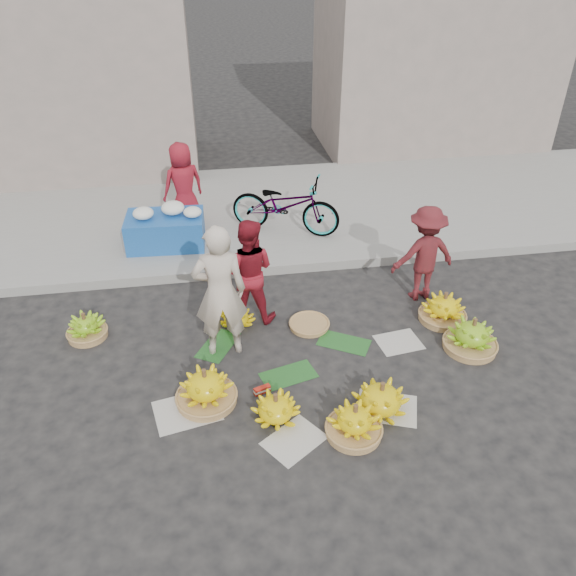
{
  "coord_description": "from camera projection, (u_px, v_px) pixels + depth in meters",
  "views": [
    {
      "loc": [
        -0.89,
        -5.17,
        4.53
      ],
      "look_at": [
        0.02,
        0.63,
        0.7
      ],
      "focal_mm": 35.0,
      "sensor_mm": 36.0,
      "label": 1
    }
  ],
  "objects": [
    {
      "name": "incense_stack",
      "position": [
        262.0,
        390.0,
        6.41
      ],
      "size": [
        0.2,
        0.12,
        0.08
      ],
      "primitive_type": "cube",
      "rotation": [
        0.0,
        0.0,
        0.34
      ],
      "color": "red",
      "rests_on": "ground"
    },
    {
      "name": "banana_bunch_3",
      "position": [
        381.0,
        398.0,
        6.12
      ],
      "size": [
        0.74,
        0.74,
        0.39
      ],
      "rotation": [
        0.0,
        0.0,
        -0.22
      ],
      "color": "yellow",
      "rests_on": "ground"
    },
    {
      "name": "banana_bunch_0",
      "position": [
        206.0,
        388.0,
        6.22
      ],
      "size": [
        0.67,
        0.67,
        0.46
      ],
      "rotation": [
        0.0,
        0.0,
        0.01
      ],
      "color": "olive",
      "rests_on": "ground"
    },
    {
      "name": "banana_bunch_6",
      "position": [
        86.0,
        327.0,
        7.23
      ],
      "size": [
        0.5,
        0.5,
        0.37
      ],
      "rotation": [
        0.0,
        0.0,
        0.1
      ],
      "color": "olive",
      "rests_on": "ground"
    },
    {
      "name": "banana_bunch_7",
      "position": [
        236.0,
        316.0,
        7.47
      ],
      "size": [
        0.61,
        0.61,
        0.31
      ],
      "rotation": [
        0.0,
        0.0,
        0.4
      ],
      "color": "yellow",
      "rests_on": "ground"
    },
    {
      "name": "curb",
      "position": [
        271.0,
        267.0,
        8.64
      ],
      "size": [
        40.0,
        0.25,
        0.15
      ],
      "primitive_type": "cube",
      "color": "gray",
      "rests_on": "ground"
    },
    {
      "name": "banana_bunch_2",
      "position": [
        354.0,
        422.0,
        5.83
      ],
      "size": [
        0.59,
        0.59,
        0.42
      ],
      "rotation": [
        0.0,
        0.0,
        -0.03
      ],
      "color": "olive",
      "rests_on": "ground"
    },
    {
      "name": "banana_leaves",
      "position": [
        284.0,
        354.0,
        7.01
      ],
      "size": [
        2.0,
        1.0,
        0.0
      ],
      "primitive_type": null,
      "color": "#1A4E1D",
      "rests_on": "ground"
    },
    {
      "name": "ground",
      "position": [
        294.0,
        364.0,
        6.86
      ],
      "size": [
        80.0,
        80.0,
        0.0
      ],
      "primitive_type": "plane",
      "color": "black",
      "rests_on": "ground"
    },
    {
      "name": "building_left",
      "position": [
        38.0,
        73.0,
        11.2
      ],
      "size": [
        6.0,
        3.0,
        4.0
      ],
      "primitive_type": "cube",
      "color": "gray",
      "rests_on": "sidewalk"
    },
    {
      "name": "banana_bunch_1",
      "position": [
        276.0,
        408.0,
        6.04
      ],
      "size": [
        0.59,
        0.59,
        0.34
      ],
      "rotation": [
        0.0,
        0.0,
        0.12
      ],
      "color": "yellow",
      "rests_on": "ground"
    },
    {
      "name": "bicycle",
      "position": [
        285.0,
        205.0,
        9.29
      ],
      "size": [
        1.35,
        1.95,
        0.97
      ],
      "primitive_type": "imported",
      "rotation": [
        0.0,
        0.0,
        1.15
      ],
      "color": "gray",
      "rests_on": "sidewalk"
    },
    {
      "name": "flower_vendor",
      "position": [
        183.0,
        185.0,
        9.41
      ],
      "size": [
        0.82,
        0.69,
        1.43
      ],
      "primitive_type": "imported",
      "rotation": [
        0.0,
        0.0,
        3.53
      ],
      "color": "maroon",
      "rests_on": "sidewalk"
    },
    {
      "name": "newspaper_scatter",
      "position": [
        306.0,
        410.0,
        6.2
      ],
      "size": [
        3.2,
        1.8,
        0.0
      ],
      "primitive_type": null,
      "color": "#BCB8AE",
      "rests_on": "ground"
    },
    {
      "name": "vendor_cream",
      "position": [
        220.0,
        292.0,
        6.61
      ],
      "size": [
        0.65,
        0.43,
        1.74
      ],
      "primitive_type": "imported",
      "rotation": [
        0.0,
        0.0,
        3.16
      ],
      "color": "beige",
      "rests_on": "ground"
    },
    {
      "name": "grey_bucket",
      "position": [
        132.0,
        240.0,
        8.89
      ],
      "size": [
        0.32,
        0.32,
        0.36
      ],
      "primitive_type": "cylinder",
      "color": "gray",
      "rests_on": "sidewalk"
    },
    {
      "name": "sidewalk",
      "position": [
        256.0,
        210.0,
        10.39
      ],
      "size": [
        40.0,
        4.0,
        0.12
      ],
      "primitive_type": "cube",
      "color": "gray",
      "rests_on": "ground"
    },
    {
      "name": "banana_bunch_4",
      "position": [
        472.0,
        336.0,
        7.01
      ],
      "size": [
        0.66,
        0.66,
        0.45
      ],
      "rotation": [
        0.0,
        0.0,
        0.07
      ],
      "color": "olive",
      "rests_on": "ground"
    },
    {
      "name": "man_striped",
      "position": [
        424.0,
        254.0,
        7.72
      ],
      "size": [
        0.95,
        0.6,
        1.4
      ],
      "primitive_type": "imported",
      "rotation": [
        0.0,
        0.0,
        3.23
      ],
      "color": "maroon",
      "rests_on": "ground"
    },
    {
      "name": "basket_spare",
      "position": [
        309.0,
        325.0,
        7.48
      ],
      "size": [
        0.62,
        0.62,
        0.06
      ],
      "primitive_type": "cylinder",
      "rotation": [
        0.0,
        0.0,
        -0.22
      ],
      "color": "olive",
      "rests_on": "ground"
    },
    {
      "name": "flower_table",
      "position": [
        166.0,
        228.0,
        9.0
      ],
      "size": [
        1.25,
        0.82,
        0.71
      ],
      "rotation": [
        0.0,
        0.0,
        -0.05
      ],
      "color": "#174A98",
      "rests_on": "sidewalk"
    },
    {
      "name": "vendor_red",
      "position": [
        248.0,
        271.0,
        7.29
      ],
      "size": [
        0.84,
        0.73,
        1.45
      ],
      "primitive_type": "imported",
      "rotation": [
        0.0,
        0.0,
        2.85
      ],
      "color": "maroon",
      "rests_on": "ground"
    },
    {
      "name": "building_right",
      "position": [
        437.0,
        31.0,
        12.45
      ],
      "size": [
        5.0,
        3.0,
        5.0
      ],
      "primitive_type": "cube",
      "color": "gray",
      "rests_on": "sidewalk"
    },
    {
      "name": "banana_bunch_5",
      "position": [
        444.0,
        308.0,
        7.53
      ],
      "size": [
        0.71,
        0.71,
        0.44
      ],
      "rotation": [
        0.0,
        0.0,
        0.39
      ],
      "color": "olive",
      "rests_on": "ground"
    }
  ]
}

